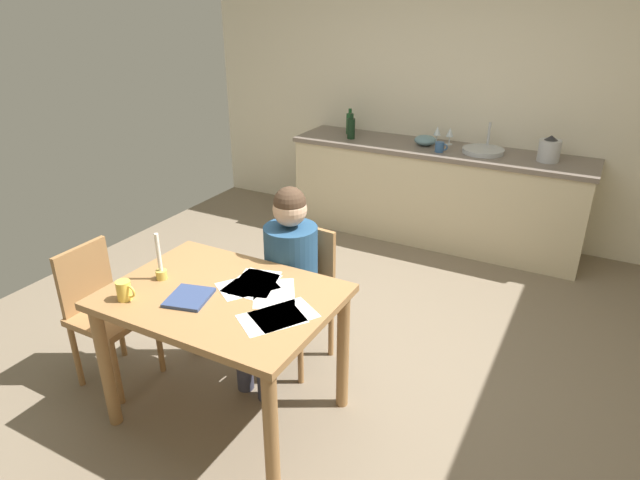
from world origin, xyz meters
The scene contains 24 objects.
ground_plane centered at (0.00, 0.00, -0.02)m, with size 5.20×5.20×0.04m, color #7A6B56.
wall_back centered at (0.00, 2.60, 1.30)m, with size 5.20×0.12×2.60m, color silver.
kitchen_counter centered at (0.00, 2.24, 0.45)m, with size 2.72×0.64×0.90m.
dining_table centered at (-0.24, -0.67, 0.66)m, with size 1.17×0.85×0.79m.
chair_at_table centered at (-0.17, 0.00, 0.50)m, with size 0.44×0.44×0.88m.
person_seated centered at (-0.18, -0.15, 0.68)m, with size 0.35×0.61×1.19m.
chair_side_empty centered at (-1.08, -0.74, 0.48)m, with size 0.40×0.40×0.86m.
coffee_mug centered at (-0.62, -0.95, 0.84)m, with size 0.11×0.07×0.10m.
candlestick centered at (-0.62, -0.70, 0.86)m, with size 0.06×0.06×0.27m.
book_magazine centered at (-0.35, -0.79, 0.79)m, with size 0.20×0.22×0.02m, color navy.
paper_letter centered at (0.15, -0.69, 0.79)m, with size 0.21×0.30×0.00m, color white.
paper_bill centered at (-0.16, -0.51, 0.79)m, with size 0.21×0.30×0.00m, color white.
paper_envelope centered at (0.12, -0.75, 0.79)m, with size 0.21×0.30×0.00m, color white.
paper_receipt centered at (0.00, -0.54, 0.79)m, with size 0.21×0.30×0.00m, color white.
paper_notice centered at (-0.16, -0.54, 0.79)m, with size 0.21×0.30×0.00m, color white.
paper_flyer centered at (-0.14, -0.49, 0.79)m, with size 0.21×0.30×0.00m, color white.
sink_unit centered at (0.40, 2.24, 0.92)m, with size 0.36×0.36×0.24m.
bottle_oil centered at (-0.94, 2.33, 1.01)m, with size 0.07×0.07×0.25m.
bottle_vinegar centered at (-0.84, 2.15, 1.00)m, with size 0.07×0.07×0.24m.
mixing_bowl centered at (-0.13, 2.26, 0.95)m, with size 0.20×0.20×0.09m, color #668C99.
stovetop_kettle centered at (0.94, 2.24, 1.00)m, with size 0.18×0.18×0.22m.
wine_glass_near_sink centered at (0.05, 2.39, 1.01)m, with size 0.07×0.07×0.15m.
wine_glass_by_kettle centered at (-0.07, 2.39, 1.01)m, with size 0.07×0.07×0.15m.
teacup_on_counter centered at (0.05, 2.09, 0.94)m, with size 0.11×0.08×0.09m.
Camera 1 is at (1.37, -2.58, 2.21)m, focal length 30.68 mm.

